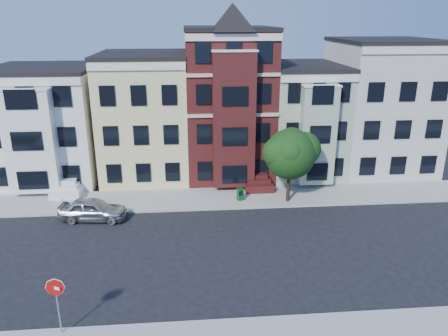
{
  "coord_description": "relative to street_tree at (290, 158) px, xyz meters",
  "views": [
    {
      "loc": [
        -3.5,
        -22.29,
        13.03
      ],
      "look_at": [
        -1.31,
        3.05,
        4.2
      ],
      "focal_mm": 35.0,
      "sensor_mm": 36.0,
      "label": 1
    }
  ],
  "objects": [
    {
      "name": "house_white",
      "position": [
        -18.75,
        7.57,
        1.0
      ],
      "size": [
        8.0,
        9.0,
        9.0
      ],
      "primitive_type": "cube",
      "color": "white",
      "rests_on": "ground"
    },
    {
      "name": "newspaper_box",
      "position": [
        -3.49,
        0.41,
        -2.88
      ],
      "size": [
        0.54,
        0.51,
        0.94
      ],
      "primitive_type": "cube",
      "rotation": [
        0.0,
        0.0,
        0.41
      ],
      "color": "#115019",
      "rests_on": "far_sidewalk"
    },
    {
      "name": "far_sidewalk",
      "position": [
        -3.75,
        1.07,
        -3.43
      ],
      "size": [
        60.0,
        4.0,
        0.15
      ],
      "primitive_type": "cube",
      "color": "#9E9B93",
      "rests_on": "ground"
    },
    {
      "name": "parked_car",
      "position": [
        -13.76,
        -1.73,
        -2.74
      ],
      "size": [
        4.67,
        2.31,
        1.53
      ],
      "primitive_type": "imported",
      "rotation": [
        0.0,
        0.0,
        1.46
      ],
      "color": "#A8AAAF",
      "rests_on": "ground"
    },
    {
      "name": "ground",
      "position": [
        -3.75,
        -6.93,
        -3.5
      ],
      "size": [
        120.0,
        120.0,
        0.0
      ],
      "primitive_type": "plane",
      "color": "black"
    },
    {
      "name": "house_green",
      "position": [
        2.75,
        7.57,
        1.0
      ],
      "size": [
        6.0,
        9.0,
        9.0
      ],
      "primitive_type": "cube",
      "color": "#9FAF92",
      "rests_on": "ground"
    },
    {
      "name": "house_brown",
      "position": [
        -3.75,
        7.57,
        2.5
      ],
      "size": [
        7.0,
        9.0,
        12.0
      ],
      "primitive_type": "cube",
      "color": "#401413",
      "rests_on": "ground"
    },
    {
      "name": "house_cream",
      "position": [
        9.75,
        7.57,
        2.0
      ],
      "size": [
        8.0,
        9.0,
        11.0
      ],
      "primitive_type": "cube",
      "color": "beige",
      "rests_on": "ground"
    },
    {
      "name": "fire_hydrant",
      "position": [
        -16.26,
        0.07,
        -3.05
      ],
      "size": [
        0.27,
        0.27,
        0.6
      ],
      "primitive_type": "cylinder",
      "rotation": [
        0.0,
        0.0,
        -0.34
      ],
      "color": "white",
      "rests_on": "far_sidewalk"
    },
    {
      "name": "house_yellow",
      "position": [
        -10.75,
        7.57,
        1.5
      ],
      "size": [
        7.0,
        9.0,
        10.0
      ],
      "primitive_type": "cube",
      "color": "beige",
      "rests_on": "ground"
    },
    {
      "name": "stop_sign",
      "position": [
        -12.9,
        -13.23,
        -1.83
      ],
      "size": [
        0.81,
        0.46,
        3.04
      ],
      "primitive_type": null,
      "rotation": [
        0.0,
        0.0,
        -0.43
      ],
      "color": "#AA0D09",
      "rests_on": "near_sidewalk"
    },
    {
      "name": "street_tree",
      "position": [
        0.0,
        0.0,
        0.0
      ],
      "size": [
        6.54,
        6.54,
        6.71
      ],
      "primitive_type": null,
      "rotation": [
        0.0,
        0.0,
        0.15
      ],
      "color": "#1D4914",
      "rests_on": "far_sidewalk"
    }
  ]
}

